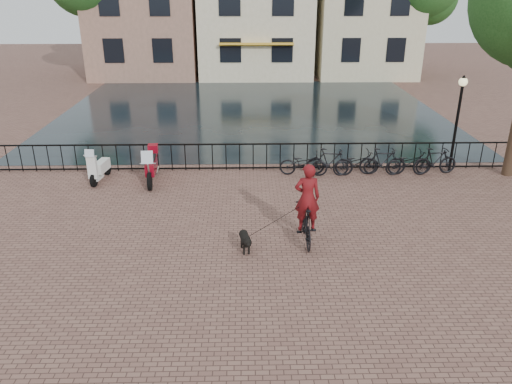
{
  "coord_description": "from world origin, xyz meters",
  "views": [
    {
      "loc": [
        -0.26,
        -9.44,
        6.43
      ],
      "look_at": [
        0.0,
        3.0,
        1.2
      ],
      "focal_mm": 35.0,
      "sensor_mm": 36.0,
      "label": 1
    }
  ],
  "objects_px": {
    "cyclist": "(307,208)",
    "scooter": "(99,162)",
    "motorcycle": "(151,162)",
    "dog": "(245,241)",
    "lamp_post": "(459,108)"
  },
  "relations": [
    {
      "from": "cyclist",
      "to": "scooter",
      "type": "bearing_deg",
      "value": -35.17
    },
    {
      "from": "cyclist",
      "to": "motorcycle",
      "type": "relative_size",
      "value": 1.26
    },
    {
      "from": "cyclist",
      "to": "motorcycle",
      "type": "xyz_separation_m",
      "value": [
        -4.86,
        4.47,
        -0.26
      ]
    },
    {
      "from": "dog",
      "to": "lamp_post",
      "type": "bearing_deg",
      "value": 27.32
    },
    {
      "from": "dog",
      "to": "scooter",
      "type": "height_order",
      "value": "scooter"
    },
    {
      "from": "motorcycle",
      "to": "scooter",
      "type": "distance_m",
      "value": 1.83
    },
    {
      "from": "cyclist",
      "to": "scooter",
      "type": "distance_m",
      "value": 8.14
    },
    {
      "from": "scooter",
      "to": "lamp_post",
      "type": "bearing_deg",
      "value": 10.55
    },
    {
      "from": "dog",
      "to": "scooter",
      "type": "relative_size",
      "value": 0.57
    },
    {
      "from": "lamp_post",
      "to": "motorcycle",
      "type": "relative_size",
      "value": 1.7
    },
    {
      "from": "cyclist",
      "to": "dog",
      "type": "xyz_separation_m",
      "value": [
        -1.62,
        -0.49,
        -0.69
      ]
    },
    {
      "from": "cyclist",
      "to": "scooter",
      "type": "relative_size",
      "value": 1.68
    },
    {
      "from": "dog",
      "to": "motorcycle",
      "type": "xyz_separation_m",
      "value": [
        -3.24,
        4.96,
        0.43
      ]
    },
    {
      "from": "lamp_post",
      "to": "dog",
      "type": "bearing_deg",
      "value": -142.87
    },
    {
      "from": "scooter",
      "to": "dog",
      "type": "bearing_deg",
      "value": -37.32
    }
  ]
}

